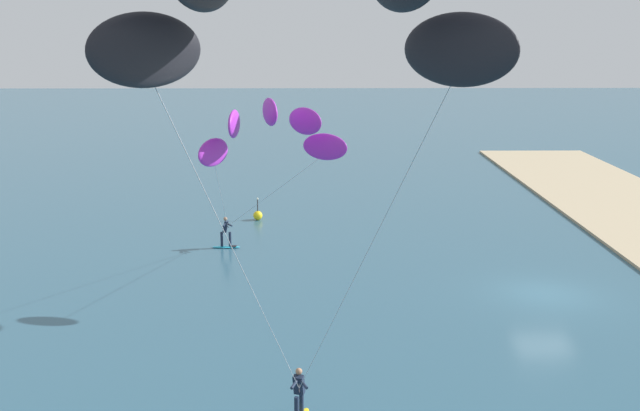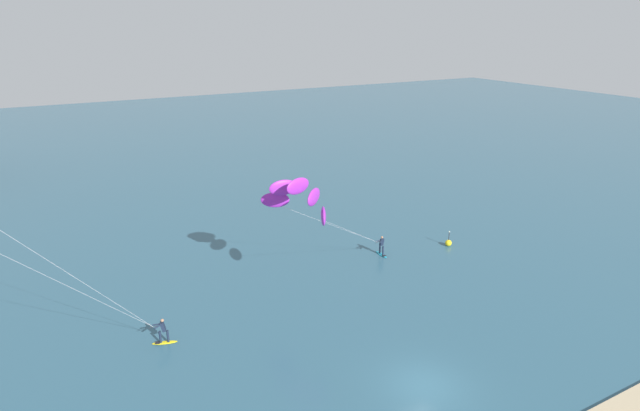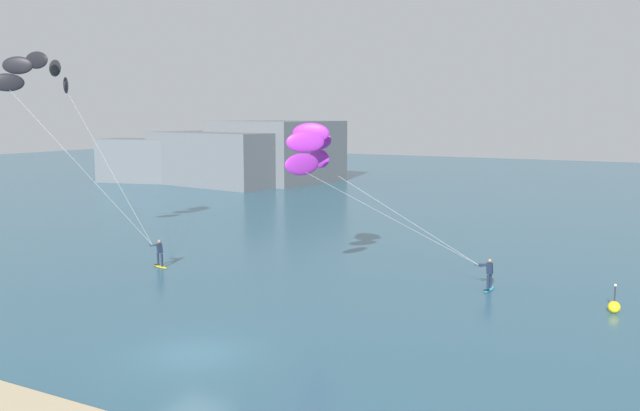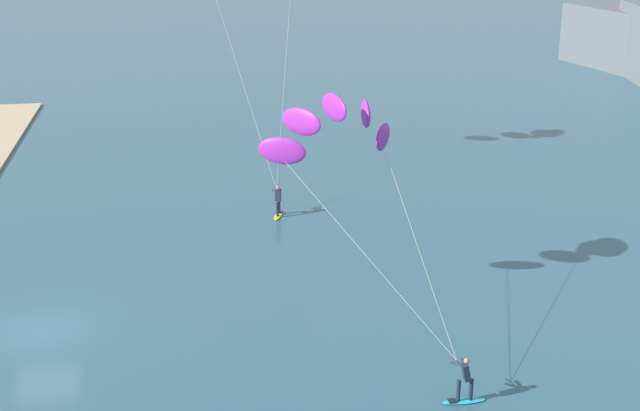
# 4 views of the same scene
# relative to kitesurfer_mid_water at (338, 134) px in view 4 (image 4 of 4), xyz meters

# --- Properties ---
(ground_plane) EXTENTS (240.00, 240.00, 0.00)m
(ground_plane) POSITION_rel_kitesurfer_mid_water_xyz_m (1.18, -12.03, -7.15)
(ground_plane) COLOR #2D566B
(kitesurfer_mid_water) EXTENTS (10.94, 6.82, 8.71)m
(kitesurfer_mid_water) POSITION_rel_kitesurfer_mid_water_xyz_m (0.00, 0.00, 0.00)
(kitesurfer_mid_water) COLOR #23ADD1
(kitesurfer_mid_water) RESTS_ON ground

